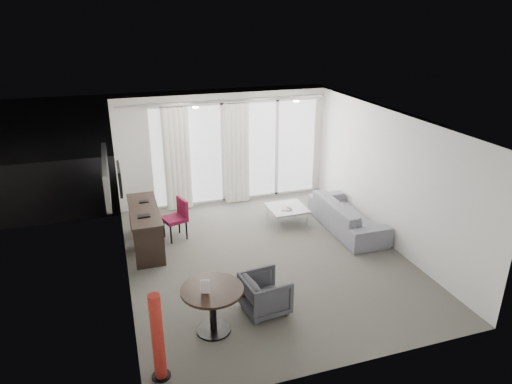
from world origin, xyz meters
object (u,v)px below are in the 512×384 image
object	(u,v)px
red_lamp	(158,337)
rattan_chair_b	(264,153)
desk	(146,228)
round_table	(213,310)
desk_chair	(175,219)
coffee_table	(287,215)
rattan_chair_a	(263,165)
sofa	(347,215)
tub_armchair	(265,294)

from	to	relation	value
red_lamp	rattan_chair_b	xyz separation A→B (m)	(3.97, 7.61, -0.18)
red_lamp	rattan_chair_b	size ratio (longest dim) A/B	1.41
desk	round_table	distance (m)	2.96
desk_chair	desk	bearing A→B (deg)	-177.13
red_lamp	round_table	bearing A→B (deg)	38.73
coffee_table	rattan_chair_a	xyz separation A→B (m)	(0.37, 2.70, 0.26)
round_table	rattan_chair_b	size ratio (longest dim) A/B	1.03
desk_chair	sofa	distance (m)	3.59
sofa	rattan_chair_a	distance (m)	3.46
round_table	rattan_chair_b	distance (m)	7.62
round_table	red_lamp	size ratio (longest dim) A/B	0.73
desk	coffee_table	xyz separation A→B (m)	(3.02, 0.20, -0.23)
red_lamp	sofa	bearing A→B (deg)	35.67
desk	desk_chair	xyz separation A→B (m)	(0.59, 0.21, 0.01)
round_table	red_lamp	distance (m)	1.10
desk	coffee_table	bearing A→B (deg)	3.80
sofa	rattan_chair_a	bearing A→B (deg)	11.90
red_lamp	rattan_chair_a	size ratio (longest dim) A/B	1.37
desk	red_lamp	bearing A→B (deg)	-92.72
desk	coffee_table	world-z (taller)	desk
sofa	rattan_chair_b	size ratio (longest dim) A/B	2.52
red_lamp	coffee_table	distance (m)	4.95
desk	red_lamp	distance (m)	3.56
round_table	rattan_chair_a	world-z (taller)	rattan_chair_a
coffee_table	rattan_chair_b	world-z (taller)	rattan_chair_b
coffee_table	round_table	bearing A→B (deg)	-127.39
tub_armchair	rattan_chair_a	world-z (taller)	rattan_chair_a
red_lamp	coffee_table	size ratio (longest dim) A/B	1.52
desk	rattan_chair_a	world-z (taller)	rattan_chair_a
desk_chair	sofa	world-z (taller)	desk_chair
desk_chair	rattan_chair_b	xyz separation A→B (m)	(3.21, 3.85, 0.02)
red_lamp	tub_armchair	world-z (taller)	red_lamp
desk_chair	round_table	size ratio (longest dim) A/B	0.93
desk_chair	sofa	xyz separation A→B (m)	(3.52, -0.69, -0.10)
round_table	sofa	xyz separation A→B (m)	(3.45, 2.40, -0.04)
desk_chair	red_lamp	xyz separation A→B (m)	(-0.76, -3.76, 0.19)
sofa	round_table	bearing A→B (deg)	124.89
desk	desk_chair	distance (m)	0.63
desk_chair	rattan_chair_b	bearing A→B (deg)	33.65
tub_armchair	coffee_table	size ratio (longest dim) A/B	0.83
desk	tub_armchair	xyz separation A→B (m)	(1.53, -2.66, -0.11)
desk_chair	rattan_chair_a	world-z (taller)	rattan_chair_a
rattan_chair_b	rattan_chair_a	bearing A→B (deg)	-119.61
round_table	tub_armchair	distance (m)	0.90
sofa	tub_armchair	bearing A→B (deg)	130.18
tub_armchair	rattan_chair_b	distance (m)	7.09
coffee_table	red_lamp	bearing A→B (deg)	-130.37
red_lamp	rattan_chair_a	bearing A→B (deg)	61.08
round_table	desk_chair	bearing A→B (deg)	91.38
desk_chair	coffee_table	size ratio (longest dim) A/B	1.04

